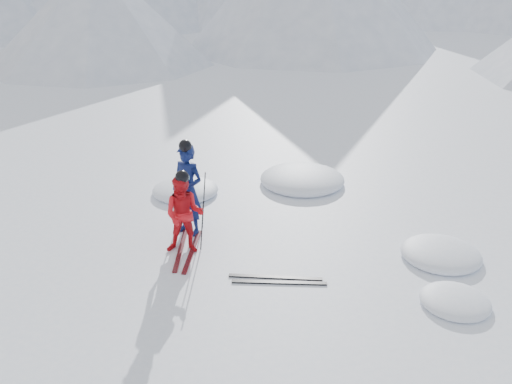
# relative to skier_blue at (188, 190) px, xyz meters

# --- Properties ---
(ground) EXTENTS (160.00, 160.00, 0.00)m
(ground) POSITION_rel_skier_blue_xyz_m (2.89, -0.56, -0.97)
(ground) COLOR white
(ground) RESTS_ON ground
(skier_blue) EXTENTS (0.81, 0.65, 1.94)m
(skier_blue) POSITION_rel_skier_blue_xyz_m (0.00, 0.00, 0.00)
(skier_blue) COLOR #0C174C
(skier_blue) RESTS_ON ground
(skier_red) EXTENTS (0.88, 0.74, 1.60)m
(skier_red) POSITION_rel_skier_blue_xyz_m (0.20, -0.77, -0.17)
(skier_red) COLOR red
(skier_red) RESTS_ON ground
(pole_blue_left) EXTENTS (0.13, 0.09, 1.29)m
(pole_blue_left) POSITION_rel_skier_blue_xyz_m (-0.30, 0.15, -0.32)
(pole_blue_left) COLOR black
(pole_blue_left) RESTS_ON ground
(pole_blue_right) EXTENTS (0.13, 0.08, 1.29)m
(pole_blue_right) POSITION_rel_skier_blue_xyz_m (0.25, 0.25, -0.32)
(pole_blue_right) COLOR black
(pole_blue_right) RESTS_ON ground
(pole_red_left) EXTENTS (0.11, 0.09, 1.06)m
(pole_red_left) POSITION_rel_skier_blue_xyz_m (-0.10, -0.52, -0.44)
(pole_red_left) COLOR black
(pole_red_left) RESTS_ON ground
(pole_red_right) EXTENTS (0.11, 0.08, 1.06)m
(pole_red_right) POSITION_rel_skier_blue_xyz_m (0.50, -0.62, -0.44)
(pole_red_right) COLOR black
(pole_red_right) RESTS_ON ground
(ski_worn_left) EXTENTS (0.47, 1.68, 0.03)m
(ski_worn_left) POSITION_rel_skier_blue_xyz_m (0.08, -0.77, -0.95)
(ski_worn_left) COLOR black
(ski_worn_left) RESTS_ON ground
(ski_worn_right) EXTENTS (0.36, 1.69, 0.03)m
(ski_worn_right) POSITION_rel_skier_blue_xyz_m (0.32, -0.77, -0.95)
(ski_worn_right) COLOR black
(ski_worn_right) RESTS_ON ground
(ski_loose_a) EXTENTS (1.69, 0.34, 0.03)m
(ski_loose_a) POSITION_rel_skier_blue_xyz_m (2.11, -1.33, -0.95)
(ski_loose_a) COLOR black
(ski_loose_a) RESTS_ON ground
(ski_loose_b) EXTENTS (1.69, 0.40, 0.03)m
(ski_loose_b) POSITION_rel_skier_blue_xyz_m (2.21, -1.48, -0.95)
(ski_loose_b) COLOR black
(ski_loose_b) RESTS_ON ground
(snow_lumps) EXTENTS (7.46, 6.34, 0.48)m
(snow_lumps) POSITION_rel_skier_blue_xyz_m (2.16, 2.01, -0.97)
(snow_lumps) COLOR white
(snow_lumps) RESTS_ON ground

